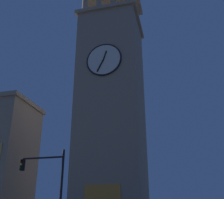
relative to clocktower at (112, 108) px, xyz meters
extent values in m
cube|color=gray|center=(0.00, -0.02, -0.71)|extent=(6.41, 6.33, 22.93)
cube|color=gray|center=(0.00, -0.02, 10.95)|extent=(7.01, 6.93, 0.40)
cylinder|color=gray|center=(2.61, 2.54, 12.91)|extent=(0.70, 0.70, 3.50)
cylinder|color=gray|center=(-2.61, -2.59, 12.91)|extent=(0.70, 0.70, 3.50)
cylinder|color=gray|center=(-0.87, -2.59, 12.91)|extent=(0.70, 0.70, 3.50)
cylinder|color=gray|center=(0.87, -2.59, 12.91)|extent=(0.70, 0.70, 3.50)
cylinder|color=gray|center=(2.61, -2.59, 12.91)|extent=(0.70, 0.70, 3.50)
cube|color=gray|center=(0.00, -0.02, 14.86)|extent=(7.01, 6.93, 0.40)
cylinder|color=silver|center=(0.00, 3.20, 4.16)|extent=(3.58, 0.12, 3.58)
torus|color=black|center=(0.00, 3.22, 4.16)|extent=(3.74, 0.16, 3.74)
cube|color=black|center=(-0.14, 3.30, 4.63)|extent=(0.40, 0.06, 0.98)
cube|color=black|center=(0.34, 3.30, 3.48)|extent=(0.79, 0.06, 1.42)
cylinder|color=black|center=(0.83, 9.72, -9.37)|extent=(0.16, 0.16, 5.63)
cylinder|color=black|center=(2.33, 9.72, -7.03)|extent=(2.99, 0.12, 0.12)
cube|color=black|center=(3.82, 9.72, -7.46)|extent=(0.22, 0.30, 0.75)
sphere|color=#360505|center=(3.82, 9.90, -7.18)|extent=(0.16, 0.16, 0.16)
sphere|color=orange|center=(3.82, 9.90, -7.43)|extent=(0.16, 0.16, 0.16)
sphere|color=#063316|center=(3.82, 9.90, -7.68)|extent=(0.16, 0.16, 0.16)
camera|label=1|loc=(-6.83, 26.78, -10.66)|focal=44.25mm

